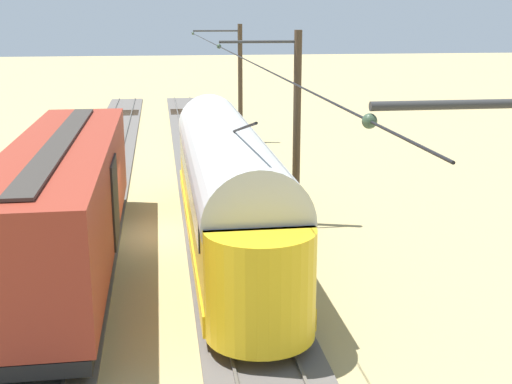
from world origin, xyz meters
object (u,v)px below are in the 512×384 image
object	(u,v)px
boxcar_adjacent	(66,200)
spare_tie_stack	(21,185)
catenary_pole_foreground	(239,81)
vintage_streetcar	(227,181)
catenary_pole_mid_near	(295,126)
track_end_bumper	(102,164)
switch_stand	(234,156)

from	to	relation	value
boxcar_adjacent	spare_tie_stack	world-z (taller)	boxcar_adjacent
catenary_pole_foreground	spare_tie_stack	size ratio (longest dim) A/B	2.95
vintage_streetcar	spare_tie_stack	size ratio (longest dim) A/B	7.25
catenary_pole_mid_near	track_end_bumper	size ratio (longest dim) A/B	3.93
vintage_streetcar	switch_stand	xyz separation A→B (m)	(-1.51, -11.39, -1.56)
catenary_pole_mid_near	track_end_bumper	distance (m)	12.80
vintage_streetcar	switch_stand	bearing A→B (deg)	-97.53
vintage_streetcar	catenary_pole_foreground	xyz separation A→B (m)	(-2.70, -19.08, 1.45)
vintage_streetcar	catenary_pole_mid_near	bearing A→B (deg)	-141.82
boxcar_adjacent	switch_stand	bearing A→B (deg)	-117.30
catenary_pole_mid_near	spare_tie_stack	distance (m)	13.18
catenary_pole_mid_near	vintage_streetcar	bearing A→B (deg)	38.18
boxcar_adjacent	spare_tie_stack	distance (m)	10.48
vintage_streetcar	track_end_bumper	world-z (taller)	vintage_streetcar
catenary_pole_mid_near	spare_tie_stack	xyz separation A→B (m)	(11.01, -6.37, -3.44)
vintage_streetcar	switch_stand	size ratio (longest dim) A/B	14.09
boxcar_adjacent	track_end_bumper	distance (m)	13.17
catenary_pole_mid_near	switch_stand	distance (m)	9.82
catenary_pole_mid_near	track_end_bumper	xyz separation A→B (m)	(7.73, -9.65, -3.31)
vintage_streetcar	spare_tie_stack	bearing A→B (deg)	-45.64
spare_tie_stack	track_end_bumper	size ratio (longest dim) A/B	1.33
switch_stand	catenary_pole_foreground	bearing A→B (deg)	-98.82
boxcar_adjacent	switch_stand	size ratio (longest dim) A/B	11.95
catenary_pole_foreground	track_end_bumper	distance (m)	11.14
switch_stand	track_end_bumper	world-z (taller)	switch_stand
boxcar_adjacent	spare_tie_stack	xyz separation A→B (m)	(3.28, -9.77, -1.90)
vintage_streetcar	track_end_bumper	bearing A→B (deg)	-66.85
vintage_streetcar	catenary_pole_foreground	bearing A→B (deg)	-98.05
switch_stand	catenary_pole_mid_near	bearing A→B (deg)	97.34
boxcar_adjacent	switch_stand	world-z (taller)	boxcar_adjacent
boxcar_adjacent	catenary_pole_mid_near	bearing A→B (deg)	-156.26
catenary_pole_foreground	track_end_bumper	bearing A→B (deg)	43.35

